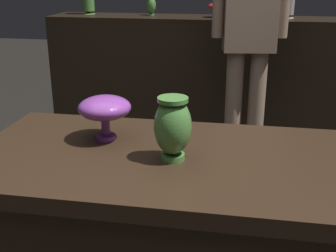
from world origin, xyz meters
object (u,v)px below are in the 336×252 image
(vase_tall_behind, at_px, (105,109))
(shelf_vase_center, at_px, (217,7))
(shelf_vase_left, at_px, (151,5))
(visitor_center_back, at_px, (250,23))
(vase_centerpiece, at_px, (173,127))

(vase_tall_behind, xyz_separation_m, shelf_vase_center, (0.21, 2.09, 0.16))
(shelf_vase_left, distance_m, visitor_center_back, 1.02)
(vase_centerpiece, distance_m, shelf_vase_center, 2.22)
(shelf_vase_left, bearing_deg, shelf_vase_center, -7.61)
(vase_centerpiece, xyz_separation_m, shelf_vase_center, (-0.03, 2.21, 0.16))
(shelf_vase_center, bearing_deg, vase_tall_behind, -95.83)
(vase_tall_behind, bearing_deg, shelf_vase_left, 98.08)
(vase_tall_behind, distance_m, shelf_vase_left, 2.19)
(vase_tall_behind, distance_m, visitor_center_back, 1.57)
(shelf_vase_left, height_order, visitor_center_back, visitor_center_back)
(vase_centerpiece, bearing_deg, shelf_vase_center, 90.87)
(vase_tall_behind, relative_size, shelf_vase_left, 1.23)
(shelf_vase_center, relative_size, visitor_center_back, 0.08)
(vase_tall_behind, relative_size, shelf_vase_center, 1.28)
(shelf_vase_center, bearing_deg, vase_centerpiece, -89.13)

